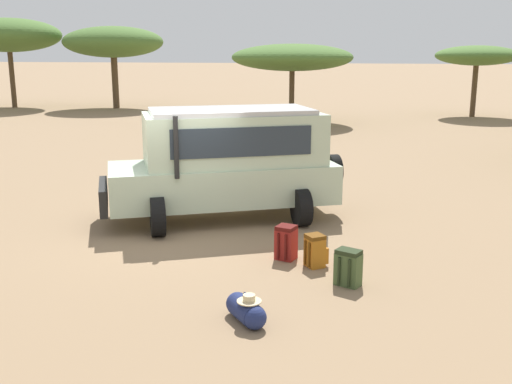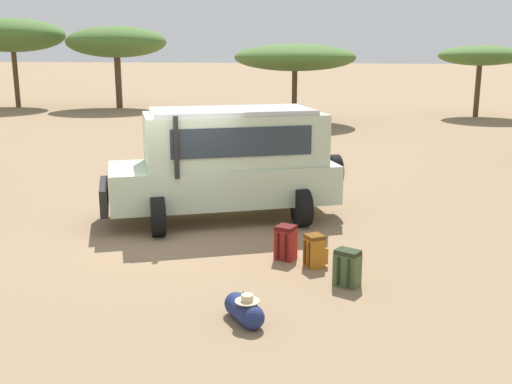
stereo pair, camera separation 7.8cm
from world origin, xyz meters
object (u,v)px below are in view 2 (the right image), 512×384
at_px(backpack_beside_front_wheel, 315,251).
at_px(duffel_bag_low_black_case, 244,310).
at_px(backpack_cluster_center, 348,268).
at_px(safari_vehicle, 228,161).
at_px(backpack_near_rear_wheel, 286,243).
at_px(acacia_tree_far_left, 12,35).
at_px(acacia_tree_left_mid, 116,42).
at_px(acacia_tree_right_mid, 480,56).
at_px(acacia_tree_centre_back, 295,58).

distance_m(backpack_beside_front_wheel, duffel_bag_low_black_case, 2.48).
bearing_deg(backpack_cluster_center, safari_vehicle, 129.42).
distance_m(safari_vehicle, backpack_near_rear_wheel, 3.11).
bearing_deg(backpack_cluster_center, backpack_near_rear_wheel, 138.24).
relative_size(backpack_cluster_center, duffel_bag_low_black_case, 0.81).
bearing_deg(acacia_tree_far_left, backpack_beside_front_wheel, -49.05).
distance_m(acacia_tree_far_left, acacia_tree_left_mid, 6.81).
bearing_deg(acacia_tree_right_mid, acacia_tree_far_left, -179.92).
bearing_deg(duffel_bag_low_black_case, safari_vehicle, 106.62).
distance_m(safari_vehicle, acacia_tree_centre_back, 18.41).
distance_m(backpack_near_rear_wheel, duffel_bag_low_black_case, 2.66).
bearing_deg(safari_vehicle, acacia_tree_right_mid, 69.76).
height_order(backpack_near_rear_wheel, acacia_tree_centre_back, acacia_tree_centre_back).
xyz_separation_m(acacia_tree_left_mid, acacia_tree_centre_back, (12.20, -5.58, -0.85)).
relative_size(backpack_cluster_center, acacia_tree_left_mid, 0.09).
distance_m(backpack_cluster_center, acacia_tree_right_mid, 27.26).
xyz_separation_m(backpack_near_rear_wheel, acacia_tree_right_mid, (6.81, 25.46, 3.04)).
relative_size(safari_vehicle, duffel_bag_low_black_case, 7.33).
distance_m(backpack_beside_front_wheel, backpack_near_rear_wheel, 0.62).
height_order(backpack_beside_front_wheel, acacia_tree_centre_back, acacia_tree_centre_back).
bearing_deg(backpack_near_rear_wheel, acacia_tree_far_left, 130.57).
bearing_deg(acacia_tree_far_left, backpack_cluster_center, -49.10).
bearing_deg(acacia_tree_right_mid, backpack_beside_front_wheel, -103.67).
xyz_separation_m(safari_vehicle, acacia_tree_centre_back, (-1.13, 18.27, 2.00)).
bearing_deg(acacia_tree_centre_back, backpack_cluster_center, -79.65).
distance_m(acacia_tree_far_left, acacia_tree_centre_back, 19.57).
bearing_deg(acacia_tree_left_mid, safari_vehicle, -60.79).
distance_m(acacia_tree_left_mid, acacia_tree_centre_back, 13.44).
relative_size(backpack_near_rear_wheel, acacia_tree_right_mid, 0.14).
distance_m(backpack_cluster_center, duffel_bag_low_black_case, 2.10).
relative_size(duffel_bag_low_black_case, acacia_tree_right_mid, 0.16).
distance_m(backpack_near_rear_wheel, acacia_tree_right_mid, 26.53).
height_order(duffel_bag_low_black_case, acacia_tree_right_mid, acacia_tree_right_mid).
height_order(backpack_cluster_center, acacia_tree_right_mid, acacia_tree_right_mid).
height_order(acacia_tree_centre_back, acacia_tree_right_mid, acacia_tree_centre_back).
xyz_separation_m(backpack_near_rear_wheel, acacia_tree_left_mid, (-15.02, 26.27, 3.84)).
bearing_deg(backpack_cluster_center, acacia_tree_centre_back, 100.35).
relative_size(backpack_beside_front_wheel, acacia_tree_far_left, 0.09).
bearing_deg(acacia_tree_centre_back, backpack_beside_front_wheel, -80.89).
bearing_deg(acacia_tree_left_mid, backpack_cluster_center, -59.36).
bearing_deg(acacia_tree_far_left, backpack_near_rear_wheel, -49.43).
bearing_deg(backpack_cluster_center, acacia_tree_far_left, 130.90).
distance_m(safari_vehicle, backpack_cluster_center, 4.58).
distance_m(backpack_beside_front_wheel, acacia_tree_right_mid, 26.67).
xyz_separation_m(safari_vehicle, acacia_tree_right_mid, (8.49, 23.04, 2.05)).
relative_size(acacia_tree_left_mid, acacia_tree_right_mid, 1.40).
xyz_separation_m(acacia_tree_centre_back, acacia_tree_right_mid, (9.62, 4.77, 0.06)).
relative_size(acacia_tree_far_left, acacia_tree_centre_back, 1.08).
xyz_separation_m(backpack_beside_front_wheel, duffel_bag_low_black_case, (-0.72, -2.37, -0.11)).
bearing_deg(backpack_cluster_center, acacia_tree_left_mid, 120.64).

